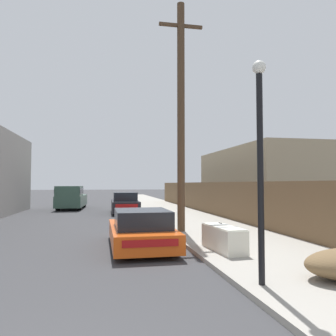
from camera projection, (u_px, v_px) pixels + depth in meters
name	position (u px, v px, depth m)	size (l,w,h in m)	color
sidewalk_curb	(163.00, 208.00, 26.08)	(4.20, 63.00, 0.12)	#9E998E
discarded_fridge	(223.00, 238.00, 9.23)	(0.74, 1.88, 0.71)	silver
parked_sports_car_red	(141.00, 230.00, 10.21)	(1.89, 4.30, 1.20)	#E05114
car_parked_mid	(125.00, 203.00, 22.26)	(1.79, 4.73, 1.43)	black
pickup_truck	(71.00, 198.00, 25.61)	(2.10, 5.39, 1.82)	#385647
utility_pole	(181.00, 113.00, 13.18)	(1.80, 0.30, 9.25)	#4C3826
street_lamp	(260.00, 151.00, 6.21)	(0.26, 0.26, 4.25)	black
wooden_fence	(220.00, 199.00, 18.86)	(0.08, 35.02, 1.97)	brown
building_right_house	(262.00, 180.00, 25.45)	(6.00, 12.83, 4.65)	tan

